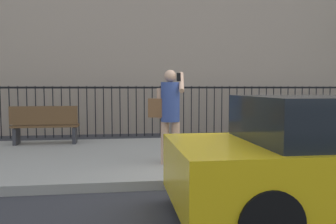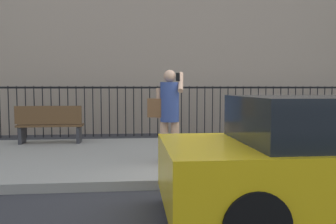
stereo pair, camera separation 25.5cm
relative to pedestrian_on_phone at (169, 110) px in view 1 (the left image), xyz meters
The scene contains 5 objects.
ground_plane 2.05m from the pedestrian_on_phone, 40.65° to the right, with size 60.00×60.00×0.00m, color #333338.
sidewalk 2.00m from the pedestrian_on_phone, 40.34° to the left, with size 28.00×4.40×0.15m, color #9E9B93.
iron_fence 4.97m from the pedestrian_on_phone, 74.96° to the left, with size 12.03×0.04×1.60m.
pedestrian_on_phone is the anchor object (origin of this frame).
street_bench 3.80m from the pedestrian_on_phone, 136.18° to the left, with size 1.60×0.45×0.95m.
Camera 1 is at (-2.16, -5.08, 1.55)m, focal length 36.92 mm.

